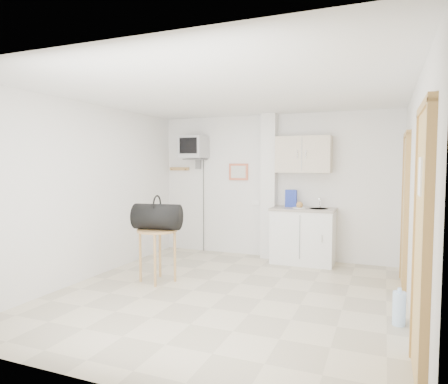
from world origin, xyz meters
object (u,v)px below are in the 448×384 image
at_px(crt_television, 194,148).
at_px(water_bottle, 399,308).
at_px(round_table, 157,238).
at_px(duffel_bag, 157,216).

height_order(crt_television, water_bottle, crt_television).
height_order(round_table, duffel_bag, duffel_bag).
xyz_separation_m(crt_television, round_table, (0.35, -1.86, -1.32)).
bearing_deg(duffel_bag, water_bottle, -16.12).
height_order(crt_television, duffel_bag, crt_television).
xyz_separation_m(round_table, water_bottle, (3.08, -0.39, -0.45)).
bearing_deg(crt_television, water_bottle, -33.17).
xyz_separation_m(crt_television, water_bottle, (3.43, -2.24, -1.76)).
bearing_deg(water_bottle, crt_television, 146.83).
distance_m(duffel_bag, water_bottle, 3.19).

